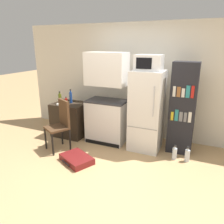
# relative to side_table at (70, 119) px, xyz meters

# --- Properties ---
(ground_plane) EXTENTS (24.00, 24.00, 0.00)m
(ground_plane) POSITION_rel_side_table_xyz_m (1.53, -1.29, -0.38)
(ground_plane) COLOR tan
(wall_back) EXTENTS (6.40, 0.10, 2.52)m
(wall_back) POSITION_rel_side_table_xyz_m (1.73, 0.71, 0.87)
(wall_back) COLOR silver
(wall_back) RESTS_ON ground_plane
(side_table) EXTENTS (0.75, 0.61, 0.77)m
(side_table) POSITION_rel_side_table_xyz_m (0.00, 0.00, 0.00)
(side_table) COLOR #2D2319
(side_table) RESTS_ON ground_plane
(kitchen_hutch) EXTENTS (0.85, 0.55, 1.91)m
(kitchen_hutch) POSITION_rel_side_table_xyz_m (0.93, 0.04, 0.50)
(kitchen_hutch) COLOR white
(kitchen_hutch) RESTS_ON ground_plane
(refrigerator) EXTENTS (0.61, 0.60, 1.59)m
(refrigerator) POSITION_rel_side_table_xyz_m (1.80, 0.02, 0.41)
(refrigerator) COLOR white
(refrigerator) RESTS_ON ground_plane
(microwave) EXTENTS (0.49, 0.38, 0.29)m
(microwave) POSITION_rel_side_table_xyz_m (1.80, 0.02, 1.35)
(microwave) COLOR silver
(microwave) RESTS_ON refrigerator
(bookshelf) EXTENTS (0.47, 0.32, 1.76)m
(bookshelf) POSITION_rel_side_table_xyz_m (2.46, 0.15, 0.50)
(bookshelf) COLOR black
(bookshelf) RESTS_ON ground_plane
(bottle_olive_oil) EXTENTS (0.07, 0.07, 0.27)m
(bottle_olive_oil) POSITION_rel_side_table_xyz_m (-0.19, -0.09, 0.50)
(bottle_olive_oil) COLOR #566619
(bottle_olive_oil) RESTS_ON side_table
(bottle_ketchup_red) EXTENTS (0.06, 0.06, 0.17)m
(bottle_ketchup_red) POSITION_rel_side_table_xyz_m (0.00, -0.13, 0.46)
(bottle_ketchup_red) COLOR #AD1914
(bottle_ketchup_red) RESTS_ON side_table
(bottle_blue_soda) EXTENTS (0.07, 0.07, 0.32)m
(bottle_blue_soda) POSITION_rel_side_table_xyz_m (0.01, 0.04, 0.52)
(bottle_blue_soda) COLOR #1E47A3
(bottle_blue_soda) RESTS_ON side_table
(bowl) EXTENTS (0.12, 0.12, 0.03)m
(bowl) POSITION_rel_side_table_xyz_m (-0.11, -0.23, 0.40)
(bowl) COLOR silver
(bowl) RESTS_ON side_table
(chair) EXTENTS (0.54, 0.54, 1.01)m
(chair) POSITION_rel_side_table_xyz_m (0.24, -0.68, 0.20)
(chair) COLOR black
(chair) RESTS_ON ground_plane
(suitcase_large_flat) EXTENTS (0.71, 0.63, 0.11)m
(suitcase_large_flat) POSITION_rel_side_table_xyz_m (0.81, -1.04, -0.33)
(suitcase_large_flat) COLOR maroon
(suitcase_large_flat) RESTS_ON ground_plane
(water_bottle_front) EXTENTS (0.09, 0.09, 0.29)m
(water_bottle_front) POSITION_rel_side_table_xyz_m (2.43, -0.22, -0.26)
(water_bottle_front) COLOR silver
(water_bottle_front) RESTS_ON ground_plane
(water_bottle_middle) EXTENTS (0.09, 0.09, 0.29)m
(water_bottle_middle) POSITION_rel_side_table_xyz_m (2.65, -0.21, -0.26)
(water_bottle_middle) COLOR silver
(water_bottle_middle) RESTS_ON ground_plane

